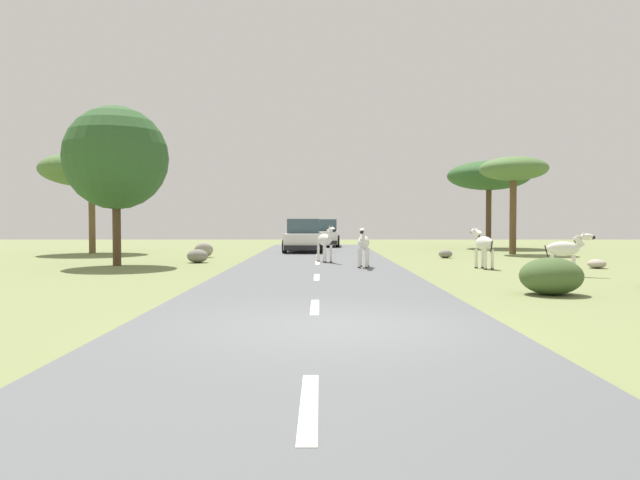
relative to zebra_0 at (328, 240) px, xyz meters
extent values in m
plane|color=olive|center=(0.08, -14.32, -0.92)|extent=(90.00, 90.00, 0.00)
cube|color=#56595B|center=(-0.31, -14.32, -0.89)|extent=(6.00, 64.00, 0.05)
cube|color=silver|center=(-0.31, -18.32, -0.86)|extent=(0.16, 2.00, 0.01)
cube|color=silver|center=(-0.31, -12.32, -0.86)|extent=(0.16, 2.00, 0.01)
cube|color=silver|center=(-0.31, -6.32, -0.86)|extent=(0.16, 2.00, 0.01)
cube|color=silver|center=(-0.31, -0.32, -0.86)|extent=(0.16, 2.00, 0.01)
cube|color=silver|center=(-0.31, 5.68, -0.86)|extent=(0.16, 2.00, 0.01)
cube|color=silver|center=(-0.31, 11.68, -0.86)|extent=(0.16, 2.00, 0.01)
ellipsoid|color=silver|center=(-0.03, 0.08, 0.02)|extent=(0.77, 1.08, 0.47)
cylinder|color=silver|center=(-0.02, -0.27, -0.52)|extent=(0.13, 0.13, 0.68)
cylinder|color=#28231E|center=(-0.02, -0.27, -0.84)|extent=(0.15, 0.15, 0.05)
cylinder|color=silver|center=(0.21, -0.17, -0.52)|extent=(0.13, 0.13, 0.68)
cylinder|color=#28231E|center=(0.21, -0.17, -0.84)|extent=(0.15, 0.15, 0.05)
cylinder|color=silver|center=(-0.28, 0.33, -0.52)|extent=(0.13, 0.13, 0.68)
cylinder|color=#28231E|center=(-0.28, 0.33, -0.84)|extent=(0.15, 0.15, 0.05)
cylinder|color=silver|center=(-0.05, 0.43, -0.52)|extent=(0.13, 0.13, 0.68)
cylinder|color=#28231E|center=(-0.05, 0.43, -0.84)|extent=(0.15, 0.15, 0.05)
cylinder|color=silver|center=(0.16, -0.36, 0.26)|extent=(0.31, 0.40, 0.40)
cube|color=black|center=(0.16, -0.36, 0.35)|extent=(0.17, 0.32, 0.28)
ellipsoid|color=silver|center=(0.25, -0.58, 0.41)|extent=(0.34, 0.47, 0.22)
ellipsoid|color=black|center=(0.32, -0.74, 0.40)|extent=(0.18, 0.19, 0.13)
cone|color=silver|center=(0.15, -0.50, 0.52)|extent=(0.11, 0.11, 0.13)
cone|color=silver|center=(0.27, -0.45, 0.52)|extent=(0.11, 0.11, 0.13)
cylinder|color=black|center=(-0.24, 0.54, -0.07)|extent=(0.09, 0.14, 0.41)
ellipsoid|color=silver|center=(5.52, -2.68, -0.02)|extent=(0.63, 1.08, 0.48)
cylinder|color=silver|center=(5.57, -2.32, -0.57)|extent=(0.12, 0.12, 0.69)
cylinder|color=#28231E|center=(5.57, -2.32, -0.89)|extent=(0.14, 0.14, 0.05)
cylinder|color=silver|center=(5.32, -2.38, -0.57)|extent=(0.12, 0.12, 0.69)
cylinder|color=#28231E|center=(5.32, -2.38, -0.89)|extent=(0.14, 0.14, 0.05)
cylinder|color=silver|center=(5.72, -2.97, -0.57)|extent=(0.12, 0.12, 0.69)
cylinder|color=#28231E|center=(5.72, -2.97, -0.89)|extent=(0.14, 0.14, 0.05)
cylinder|color=silver|center=(5.47, -3.03, -0.57)|extent=(0.12, 0.12, 0.69)
cylinder|color=#28231E|center=(5.47, -3.03, -0.89)|extent=(0.14, 0.14, 0.05)
cylinder|color=silver|center=(5.41, -2.20, 0.23)|extent=(0.26, 0.40, 0.41)
cube|color=black|center=(5.41, -2.20, 0.31)|extent=(0.11, 0.34, 0.28)
ellipsoid|color=silver|center=(5.36, -1.97, 0.38)|extent=(0.28, 0.47, 0.22)
ellipsoid|color=black|center=(5.32, -1.79, 0.36)|extent=(0.16, 0.18, 0.13)
cone|color=silver|center=(5.44, -2.06, 0.49)|extent=(0.10, 0.10, 0.13)
cone|color=silver|center=(5.32, -2.09, 0.49)|extent=(0.10, 0.10, 0.13)
cylinder|color=black|center=(5.63, -3.17, -0.11)|extent=(0.07, 0.15, 0.41)
ellipsoid|color=silver|center=(1.31, -2.62, 0.02)|extent=(0.54, 1.04, 0.47)
cylinder|color=silver|center=(1.14, -2.93, -0.53)|extent=(0.11, 0.11, 0.68)
cylinder|color=#28231E|center=(1.14, -2.93, -0.84)|extent=(0.13, 0.13, 0.05)
cylinder|color=silver|center=(1.39, -2.97, -0.53)|extent=(0.11, 0.11, 0.68)
cylinder|color=#28231E|center=(1.39, -2.97, -0.84)|extent=(0.13, 0.13, 0.05)
cylinder|color=silver|center=(1.23, -2.28, -0.53)|extent=(0.11, 0.11, 0.68)
cylinder|color=#28231E|center=(1.23, -2.28, -0.84)|extent=(0.13, 0.13, 0.05)
cylinder|color=silver|center=(1.48, -2.32, -0.53)|extent=(0.11, 0.11, 0.68)
cylinder|color=#28231E|center=(1.48, -2.32, -0.84)|extent=(0.13, 0.13, 0.05)
cylinder|color=silver|center=(1.24, -3.10, 0.26)|extent=(0.23, 0.38, 0.40)
cube|color=black|center=(1.24, -3.10, 0.34)|extent=(0.08, 0.33, 0.28)
ellipsoid|color=silver|center=(1.21, -3.33, 0.41)|extent=(0.24, 0.46, 0.22)
ellipsoid|color=black|center=(1.18, -3.50, 0.39)|extent=(0.15, 0.17, 0.13)
cone|color=silver|center=(1.16, -3.21, 0.52)|extent=(0.09, 0.09, 0.13)
cone|color=silver|center=(1.29, -3.23, 0.52)|extent=(0.09, 0.09, 0.13)
cylinder|color=black|center=(1.38, -2.13, -0.08)|extent=(0.06, 0.14, 0.40)
ellipsoid|color=silver|center=(7.18, -5.36, -0.09)|extent=(1.01, 0.63, 0.44)
cylinder|color=silver|center=(7.44, -5.56, -0.60)|extent=(0.12, 0.12, 0.64)
cylinder|color=#28231E|center=(7.44, -5.56, -0.89)|extent=(0.13, 0.13, 0.04)
cylinder|color=silver|center=(7.50, -5.33, -0.60)|extent=(0.12, 0.12, 0.64)
cylinder|color=#28231E|center=(7.50, -5.33, -0.89)|extent=(0.13, 0.13, 0.04)
cylinder|color=silver|center=(6.85, -5.39, -0.60)|extent=(0.12, 0.12, 0.64)
cylinder|color=#28231E|center=(6.85, -5.39, -0.89)|extent=(0.13, 0.13, 0.04)
cylinder|color=silver|center=(6.92, -5.16, -0.60)|extent=(0.12, 0.12, 0.64)
cylinder|color=#28231E|center=(6.92, -5.16, -0.89)|extent=(0.13, 0.13, 0.04)
cylinder|color=silver|center=(7.61, -5.49, 0.14)|extent=(0.37, 0.26, 0.38)
cube|color=black|center=(7.61, -5.49, 0.22)|extent=(0.31, 0.12, 0.26)
ellipsoid|color=silver|center=(7.82, -5.55, 0.28)|extent=(0.44, 0.28, 0.20)
ellipsoid|color=black|center=(7.98, -5.60, 0.26)|extent=(0.17, 0.16, 0.12)
cone|color=silver|center=(7.70, -5.58, 0.38)|extent=(0.10, 0.10, 0.12)
cone|color=silver|center=(7.74, -5.46, 0.38)|extent=(0.10, 0.10, 0.12)
cylinder|color=black|center=(6.73, -5.23, -0.17)|extent=(0.14, 0.07, 0.38)
cube|color=white|center=(-1.06, 8.04, -0.29)|extent=(1.96, 4.26, 0.80)
cube|color=#334751|center=(-1.06, 8.24, 0.49)|extent=(1.72, 2.26, 0.76)
cube|color=black|center=(-1.14, 5.89, -0.56)|extent=(1.71, 0.22, 0.24)
cylinder|color=black|center=(-2.01, 6.73, -0.53)|extent=(0.25, 0.69, 0.68)
cylinder|color=black|center=(-0.21, 6.66, -0.53)|extent=(0.25, 0.69, 0.68)
cylinder|color=black|center=(-1.91, 9.43, -0.53)|extent=(0.25, 0.69, 0.68)
cylinder|color=black|center=(-0.11, 9.36, -0.53)|extent=(0.25, 0.69, 0.68)
cube|color=white|center=(0.03, 14.89, -0.29)|extent=(1.94, 4.26, 0.80)
cube|color=#334751|center=(0.03, 15.09, 0.49)|extent=(1.71, 2.25, 0.76)
cube|color=black|center=(-0.04, 12.73, -0.56)|extent=(1.71, 0.22, 0.24)
cylinder|color=black|center=(-0.92, 13.57, -0.53)|extent=(0.24, 0.69, 0.68)
cylinder|color=black|center=(0.88, 13.51, -0.53)|extent=(0.24, 0.69, 0.68)
cylinder|color=black|center=(-0.83, 16.27, -0.53)|extent=(0.24, 0.69, 0.68)
cylinder|color=black|center=(0.97, 16.21, -0.53)|extent=(0.24, 0.69, 0.68)
cylinder|color=#4C3823|center=(-7.84, -1.12, 0.33)|extent=(0.31, 0.31, 2.49)
sphere|color=#2D5628|center=(-7.84, -1.12, 3.12)|extent=(3.85, 3.85, 3.85)
cylinder|color=brown|center=(-12.03, 7.46, 0.79)|extent=(0.33, 0.33, 3.42)
ellipsoid|color=#4C7038|center=(-12.03, 7.46, 3.40)|extent=(5.16, 5.16, 1.81)
cylinder|color=#4C3823|center=(10.25, 13.60, 0.88)|extent=(0.34, 0.34, 3.60)
ellipsoid|color=#2D5628|center=(10.25, 13.60, 3.58)|extent=(5.11, 5.11, 1.79)
cylinder|color=brown|center=(9.58, 6.83, 0.95)|extent=(0.34, 0.34, 3.72)
ellipsoid|color=#4C7038|center=(9.58, 6.83, 3.41)|extent=(3.42, 3.42, 1.20)
ellipsoid|color=#425B2D|center=(5.03, -9.99, -0.49)|extent=(1.41, 1.27, 0.85)
ellipsoid|color=gray|center=(-5.59, 4.06, -0.57)|extent=(0.86, 0.63, 0.69)
ellipsoid|color=gray|center=(5.47, 3.50, -0.73)|extent=(0.62, 0.54, 0.38)
ellipsoid|color=#A89E8C|center=(9.59, -2.40, -0.76)|extent=(0.62, 0.65, 0.32)
ellipsoid|color=gray|center=(-6.52, 7.18, -0.81)|extent=(0.40, 0.30, 0.21)
ellipsoid|color=gray|center=(-5.13, 0.44, -0.65)|extent=(0.84, 0.80, 0.54)
camera|label=1|loc=(-0.22, -23.54, 0.75)|focal=33.63mm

